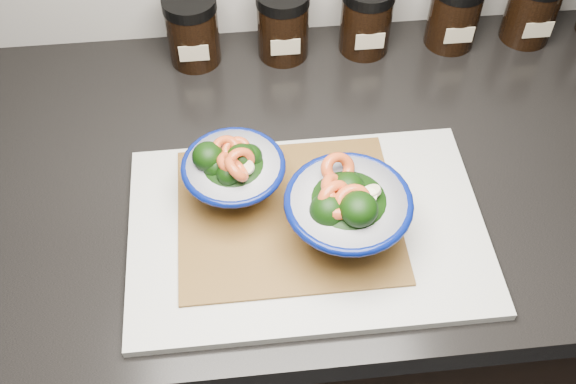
{
  "coord_description": "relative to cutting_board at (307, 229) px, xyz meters",
  "views": [
    {
      "loc": [
        -0.19,
        0.84,
        1.6
      ],
      "look_at": [
        -0.14,
        1.36,
        0.96
      ],
      "focal_mm": 42.0,
      "sensor_mm": 36.0,
      "label": 1
    }
  ],
  "objects": [
    {
      "name": "spice_jar_c",
      "position": [
        0.14,
        0.35,
        0.05
      ],
      "size": [
        0.08,
        0.08,
        0.11
      ],
      "color": "black",
      "rests_on": "countertop"
    },
    {
      "name": "bowl_left",
      "position": [
        -0.09,
        0.06,
        0.05
      ],
      "size": [
        0.13,
        0.13,
        0.1
      ],
      "rotation": [
        0.0,
        0.0,
        -0.41
      ],
      "color": "white",
      "rests_on": "bamboo_mat"
    },
    {
      "name": "spice_jar_d",
      "position": [
        0.28,
        0.35,
        0.05
      ],
      "size": [
        0.08,
        0.08,
        0.11
      ],
      "color": "black",
      "rests_on": "countertop"
    },
    {
      "name": "cutting_board",
      "position": [
        0.0,
        0.0,
        0.0
      ],
      "size": [
        0.45,
        0.3,
        0.01
      ],
      "primitive_type": "cube",
      "color": "beige",
      "rests_on": "countertop"
    },
    {
      "name": "countertop",
      "position": [
        0.12,
        0.11,
        -0.03
      ],
      "size": [
        3.5,
        0.6,
        0.04
      ],
      "primitive_type": "cube",
      "color": "black",
      "rests_on": "cabinet"
    },
    {
      "name": "cabinet",
      "position": [
        0.12,
        0.11,
        -0.48
      ],
      "size": [
        3.43,
        0.58,
        0.86
      ],
      "primitive_type": "cube",
      "color": "black",
      "rests_on": "ground"
    },
    {
      "name": "spice_jar_b",
      "position": [
        0.01,
        0.35,
        0.05
      ],
      "size": [
        0.08,
        0.08,
        0.11
      ],
      "color": "black",
      "rests_on": "countertop"
    },
    {
      "name": "spice_jar_e",
      "position": [
        0.4,
        0.35,
        0.05
      ],
      "size": [
        0.08,
        0.08,
        0.11
      ],
      "color": "black",
      "rests_on": "countertop"
    },
    {
      "name": "bamboo_mat",
      "position": [
        -0.02,
        0.02,
        0.01
      ],
      "size": [
        0.28,
        0.24,
        0.0
      ],
      "primitive_type": "cube",
      "color": "olive",
      "rests_on": "cutting_board"
    },
    {
      "name": "bowl_right",
      "position": [
        0.04,
        -0.02,
        0.06
      ],
      "size": [
        0.15,
        0.15,
        0.11
      ],
      "rotation": [
        0.0,
        0.0,
        0.33
      ],
      "color": "white",
      "rests_on": "bamboo_mat"
    },
    {
      "name": "spice_jar_a",
      "position": [
        -0.13,
        0.35,
        0.05
      ],
      "size": [
        0.08,
        0.08,
        0.11
      ],
      "color": "black",
      "rests_on": "countertop"
    }
  ]
}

